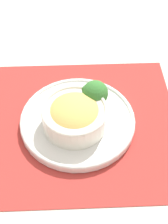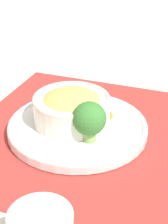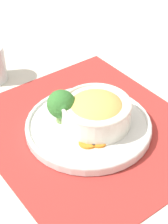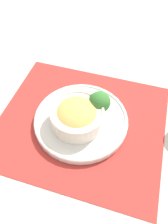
{
  "view_description": "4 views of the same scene",
  "coord_description": "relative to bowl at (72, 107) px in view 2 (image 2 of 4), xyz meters",
  "views": [
    {
      "loc": [
        -0.05,
        -0.48,
        0.61
      ],
      "look_at": [
        0.02,
        0.01,
        0.04
      ],
      "focal_mm": 50.0,
      "sensor_mm": 36.0,
      "label": 1
    },
    {
      "loc": [
        0.62,
        0.18,
        0.41
      ],
      "look_at": [
        -0.01,
        0.01,
        0.05
      ],
      "focal_mm": 60.0,
      "sensor_mm": 36.0,
      "label": 2
    },
    {
      "loc": [
        -0.47,
        0.43,
        0.56
      ],
      "look_at": [
        0.01,
        0.0,
        0.05
      ],
      "focal_mm": 60.0,
      "sensor_mm": 36.0,
      "label": 3
    },
    {
      "loc": [
        0.09,
        -0.37,
        0.55
      ],
      "look_at": [
        0.01,
        0.01,
        0.04
      ],
      "focal_mm": 35.0,
      "sensor_mm": 36.0,
      "label": 4
    }
  ],
  "objects": [
    {
      "name": "bowl",
      "position": [
        0.0,
        0.0,
        0.0
      ],
      "size": [
        0.16,
        0.16,
        0.07
      ],
      "color": "silver",
      "rests_on": "plate"
    },
    {
      "name": "carrot_slice_far",
      "position": [
        -0.05,
        0.02,
        -0.03
      ],
      "size": [
        0.04,
        0.04,
        0.01
      ],
      "color": "orange",
      "rests_on": "plate"
    },
    {
      "name": "broccoli_floret",
      "position": [
        0.06,
        0.05,
        0.01
      ],
      "size": [
        0.06,
        0.06,
        0.08
      ],
      "color": "#84AD5B",
      "rests_on": "plate"
    },
    {
      "name": "plate",
      "position": [
        0.01,
        0.01,
        -0.04
      ],
      "size": [
        0.28,
        0.28,
        0.02
      ],
      "color": "white",
      "rests_on": "placemat"
    },
    {
      "name": "placemat",
      "position": [
        0.01,
        0.01,
        -0.05
      ],
      "size": [
        0.54,
        0.48,
        0.0
      ],
      "color": "#B2332D",
      "rests_on": "ground_plane"
    },
    {
      "name": "carrot_slice_near",
      "position": [
        -0.04,
        0.06,
        -0.03
      ],
      "size": [
        0.04,
        0.04,
        0.01
      ],
      "color": "orange",
      "rests_on": "plate"
    },
    {
      "name": "carrot_slice_middle",
      "position": [
        -0.05,
        0.04,
        -0.03
      ],
      "size": [
        0.04,
        0.04,
        0.01
      ],
      "color": "orange",
      "rests_on": "plate"
    },
    {
      "name": "ground_plane",
      "position": [
        0.01,
        0.01,
        -0.05
      ],
      "size": [
        4.0,
        4.0,
        0.0
      ],
      "primitive_type": "plane",
      "color": "beige"
    }
  ]
}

